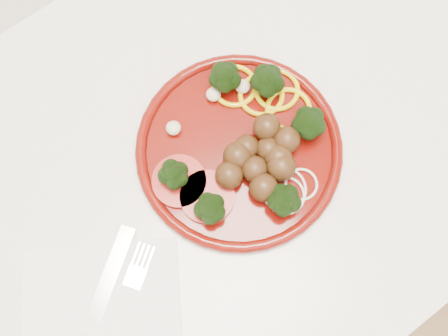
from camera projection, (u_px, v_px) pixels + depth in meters
counter at (266, 186)px, 1.14m from camera, size 2.40×0.60×0.90m
plate at (243, 149)px, 0.67m from camera, size 0.25×0.25×0.05m
napkin at (102, 323)px, 0.63m from camera, size 0.25×0.25×0.00m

